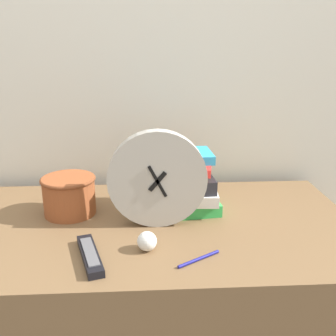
{
  "coord_description": "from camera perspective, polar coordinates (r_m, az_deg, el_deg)",
  "views": [
    {
      "loc": [
        0.01,
        -0.73,
        1.23
      ],
      "look_at": [
        0.08,
        0.37,
        0.87
      ],
      "focal_mm": 42.0,
      "sensor_mm": 36.0,
      "label": 1
    }
  ],
  "objects": [
    {
      "name": "pen",
      "position": [
        0.99,
        4.49,
        -13.02
      ],
      "size": [
        0.11,
        0.07,
        0.01
      ],
      "color": "navy",
      "rests_on": "desk"
    },
    {
      "name": "desk",
      "position": [
        1.37,
        -3.38,
        -21.46
      ],
      "size": [
        1.27,
        0.66,
        0.71
      ],
      "color": "brown",
      "rests_on": "ground_plane"
    },
    {
      "name": "wall_back",
      "position": [
        1.46,
        -4.04,
        16.88
      ],
      "size": [
        6.0,
        0.04,
        2.4
      ],
      "color": "silver",
      "rests_on": "ground_plane"
    },
    {
      "name": "crumpled_paper_ball",
      "position": [
        1.02,
        -3.07,
        -10.56
      ],
      "size": [
        0.05,
        0.05,
        0.05
      ],
      "color": "white",
      "rests_on": "desk"
    },
    {
      "name": "book_stack",
      "position": [
        1.23,
        1.51,
        -2.31
      ],
      "size": [
        0.25,
        0.2,
        0.19
      ],
      "color": "green",
      "rests_on": "desk"
    },
    {
      "name": "basket",
      "position": [
        1.25,
        -14.15,
        -3.66
      ],
      "size": [
        0.17,
        0.17,
        0.12
      ],
      "color": "#994C28",
      "rests_on": "desk"
    },
    {
      "name": "desk_clock",
      "position": [
        1.11,
        -1.56,
        -1.64
      ],
      "size": [
        0.28,
        0.04,
        0.28
      ],
      "color": "#B7B2A8",
      "rests_on": "desk"
    },
    {
      "name": "tv_remote",
      "position": [
        1.01,
        -11.26,
        -12.3
      ],
      "size": [
        0.09,
        0.19,
        0.02
      ],
      "color": "black",
      "rests_on": "desk"
    }
  ]
}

